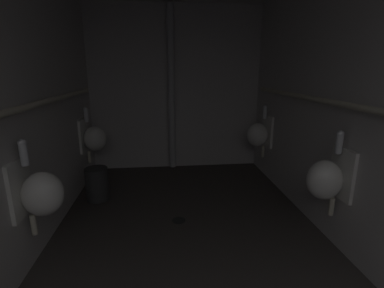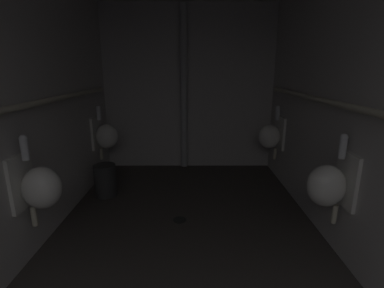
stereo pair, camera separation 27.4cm
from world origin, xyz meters
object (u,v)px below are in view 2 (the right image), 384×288
Objects in this scene: urinal_right_far at (270,135)px; standpipe_back_wall at (183,90)px; urinal_left_far at (104,136)px; floor_drain at (179,220)px; waste_bin at (104,180)px; urinal_right_mid at (328,184)px; urinal_left_mid at (38,187)px.

urinal_right_far is 1.44m from standpipe_back_wall.
urinal_left_far is 1.69m from floor_drain.
waste_bin is (-0.94, 0.61, 0.20)m from floor_drain.
urinal_right_far is at bearing 14.05° from waste_bin.
urinal_right_far is 1.89× the size of waste_bin.
urinal_left_far and urinal_right_mid have the same top height.
urinal_left_mid is 1.00× the size of urinal_left_far.
urinal_left_far is 2.85m from urinal_right_mid.
urinal_right_mid is at bearing -61.10° from standpipe_back_wall.
floor_drain is at bearing -136.79° from urinal_right_far.
urinal_left_far is at bearing 143.32° from urinal_right_mid.
standpipe_back_wall is (-1.21, 0.50, 0.58)m from urinal_right_far.
urinal_right_far is (2.29, 0.00, 0.00)m from urinal_left_far.
urinal_left_far reaches higher than floor_drain.
standpipe_back_wall is at bearing 89.81° from floor_drain.
urinal_left_mid and urinal_right_far have the same top height.
urinal_left_mid is at bearing -115.56° from standpipe_back_wall.
urinal_right_mid reaches higher than floor_drain.
urinal_right_far reaches higher than floor_drain.
waste_bin is at bearing -165.95° from urinal_right_far.
urinal_right_mid is 1.49m from floor_drain.
waste_bin is (-0.95, -1.04, -1.03)m from standpipe_back_wall.
waste_bin is at bearing 151.71° from urinal_right_mid.
urinal_right_mid is at bearing 0.99° from urinal_left_mid.
urinal_right_mid is 5.39× the size of floor_drain.
standpipe_back_wall is 1.74m from waste_bin.
urinal_right_mid is (2.29, -1.70, 0.00)m from urinal_left_far.
standpipe_back_wall reaches higher than urinal_left_far.
urinal_left_mid and urinal_left_far have the same top height.
standpipe_back_wall is at bearing 47.59° from waste_bin.
urinal_left_far is at bearing 90.00° from urinal_left_mid.
urinal_right_mid is 0.31× the size of standpipe_back_wall.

